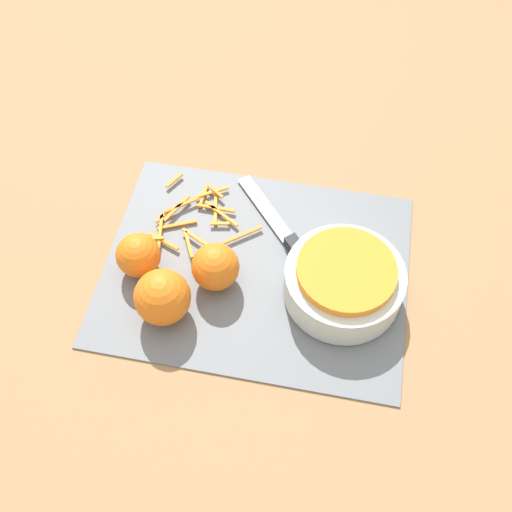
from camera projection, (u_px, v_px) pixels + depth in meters
name	position (u px, v px, depth m)	size (l,w,h in m)	color
ground_plane	(256.00, 269.00, 0.92)	(4.00, 4.00, 0.00)	#9E754C
cutting_board	(256.00, 268.00, 0.91)	(0.46, 0.36, 0.01)	slate
bowl_speckled	(344.00, 281.00, 0.86)	(0.17, 0.17, 0.07)	silver
knife	(299.00, 252.00, 0.92)	(0.18, 0.21, 0.02)	#232328
orange_left	(215.00, 267.00, 0.87)	(0.07, 0.07, 0.07)	orange
orange_right	(162.00, 297.00, 0.83)	(0.08, 0.08, 0.08)	orange
orange_back	(138.00, 255.00, 0.88)	(0.07, 0.07, 0.07)	orange
peel_pile	(194.00, 218.00, 0.96)	(0.20, 0.16, 0.01)	orange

